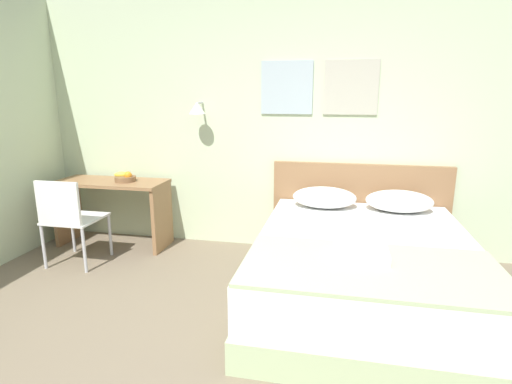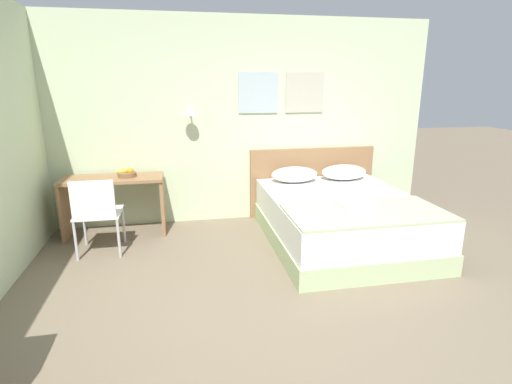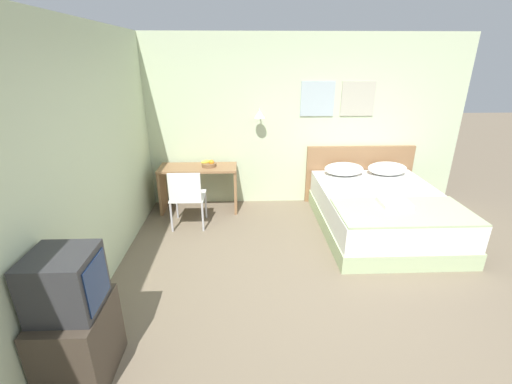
# 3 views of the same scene
# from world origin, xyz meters

# --- Properties ---
(ground_plane) EXTENTS (24.00, 24.00, 0.00)m
(ground_plane) POSITION_xyz_m (0.00, 0.00, 0.00)
(ground_plane) COLOR #756651
(wall_back) EXTENTS (5.40, 0.31, 2.65)m
(wall_back) POSITION_xyz_m (0.01, 2.64, 1.33)
(wall_back) COLOR beige
(wall_back) RESTS_ON ground_plane
(bed) EXTENTS (1.65, 2.10, 0.56)m
(bed) POSITION_xyz_m (1.12, 1.51, 0.28)
(bed) COLOR #B2C693
(bed) RESTS_ON ground_plane
(headboard) EXTENTS (1.77, 0.06, 0.95)m
(headboard) POSITION_xyz_m (1.12, 2.58, 0.48)
(headboard) COLOR #8E6642
(headboard) RESTS_ON ground_plane
(pillow_left) EXTENTS (0.61, 0.41, 0.20)m
(pillow_left) POSITION_xyz_m (0.78, 2.30, 0.66)
(pillow_left) COLOR white
(pillow_left) RESTS_ON bed
(pillow_right) EXTENTS (0.61, 0.41, 0.20)m
(pillow_right) POSITION_xyz_m (1.47, 2.30, 0.66)
(pillow_right) COLOR white
(pillow_right) RESTS_ON bed
(throw_blanket) EXTENTS (1.60, 0.84, 0.02)m
(throw_blanket) POSITION_xyz_m (1.12, 0.90, 0.57)
(throw_blanket) COLOR #B2C693
(throw_blanket) RESTS_ON bed
(folded_towel_near_foot) EXTENTS (0.35, 0.32, 0.06)m
(folded_towel_near_foot) POSITION_xyz_m (1.07, 1.04, 0.62)
(folded_towel_near_foot) COLOR white
(folded_towel_near_foot) RESTS_ON throw_blanket
(desk) EXTENTS (1.19, 0.49, 0.73)m
(desk) POSITION_xyz_m (-1.51, 2.30, 0.51)
(desk) COLOR #8E6642
(desk) RESTS_ON ground_plane
(desk_chair) EXTENTS (0.48, 0.48, 0.87)m
(desk_chair) POSITION_xyz_m (-1.60, 1.68, 0.52)
(desk_chair) COLOR white
(desk_chair) RESTS_ON ground_plane
(fruit_bowl) EXTENTS (0.24, 0.22, 0.11)m
(fruit_bowl) POSITION_xyz_m (-1.34, 2.30, 0.77)
(fruit_bowl) COLOR brown
(fruit_bowl) RESTS_ON desk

